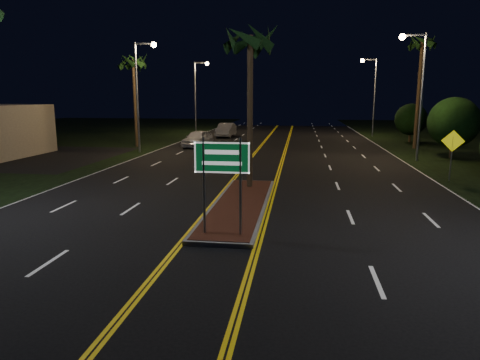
% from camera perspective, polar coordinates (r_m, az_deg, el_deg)
% --- Properties ---
extents(ground, '(120.00, 120.00, 0.00)m').
position_cam_1_polar(ground, '(11.79, -4.83, -12.06)').
color(ground, black).
rests_on(ground, ground).
extents(median_island, '(2.25, 10.25, 0.17)m').
position_cam_1_polar(median_island, '(18.31, 0.00, -3.31)').
color(median_island, gray).
rests_on(median_island, ground).
extents(highway_sign, '(1.80, 0.08, 3.20)m').
position_cam_1_polar(highway_sign, '(13.76, -2.42, 1.77)').
color(highway_sign, gray).
rests_on(highway_sign, ground).
extents(streetlight_left_mid, '(1.91, 0.44, 9.00)m').
position_cam_1_polar(streetlight_left_mid, '(36.97, -13.04, 12.36)').
color(streetlight_left_mid, gray).
rests_on(streetlight_left_mid, ground).
extents(streetlight_left_far, '(1.91, 0.44, 9.00)m').
position_cam_1_polar(streetlight_left_far, '(56.12, -5.62, 12.03)').
color(streetlight_left_far, gray).
rests_on(streetlight_left_far, ground).
extents(streetlight_right_mid, '(1.91, 0.44, 9.00)m').
position_cam_1_polar(streetlight_right_mid, '(33.59, 22.54, 11.98)').
color(streetlight_right_mid, gray).
rests_on(streetlight_right_mid, ground).
extents(streetlight_right_far, '(1.91, 0.44, 9.00)m').
position_cam_1_polar(streetlight_right_far, '(53.20, 17.15, 11.66)').
color(streetlight_right_far, gray).
rests_on(streetlight_right_far, ground).
extents(palm_median, '(2.40, 2.40, 8.30)m').
position_cam_1_polar(palm_median, '(21.37, 1.37, 18.17)').
color(palm_median, '#382819').
rests_on(palm_median, ground).
extents(palm_left_far, '(2.40, 2.40, 8.80)m').
position_cam_1_polar(palm_left_far, '(41.59, -14.06, 15.02)').
color(palm_left_far, '#382819').
rests_on(palm_left_far, ground).
extents(palm_right_far, '(2.40, 2.40, 10.30)m').
position_cam_1_polar(palm_right_far, '(42.11, 23.13, 16.34)').
color(palm_right_far, '#382819').
rests_on(palm_right_far, ground).
extents(shrub_mid, '(3.78, 3.78, 4.62)m').
position_cam_1_polar(shrub_mid, '(36.49, 26.61, 6.90)').
color(shrub_mid, '#382819').
rests_on(shrub_mid, ground).
extents(shrub_far, '(3.24, 3.24, 3.96)m').
position_cam_1_polar(shrub_far, '(47.98, 21.83, 7.52)').
color(shrub_far, '#382819').
rests_on(shrub_far, ground).
extents(car_near, '(3.11, 5.73, 1.82)m').
position_cam_1_polar(car_near, '(40.46, -5.67, 5.71)').
color(car_near, silver).
rests_on(car_near, ground).
extents(car_far, '(2.56, 5.61, 1.84)m').
position_cam_1_polar(car_far, '(50.58, -1.89, 6.82)').
color(car_far, '#B6B7C0').
rests_on(car_far, ground).
extents(warning_sign, '(1.11, 0.48, 2.83)m').
position_cam_1_polar(warning_sign, '(26.34, 26.45, 3.89)').
color(warning_sign, gray).
rests_on(warning_sign, ground).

